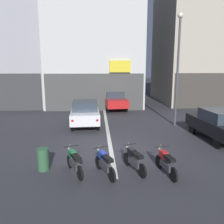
# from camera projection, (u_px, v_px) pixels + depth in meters

# --- Properties ---
(ground_plane) EXTENTS (120.00, 120.00, 0.00)m
(ground_plane) POSITION_uv_depth(u_px,v_px,m) (111.00, 149.00, 11.27)
(ground_plane) COLOR #333338
(lane_centre_line) EXTENTS (0.20, 18.00, 0.01)m
(lane_centre_line) POSITION_uv_depth(u_px,v_px,m) (106.00, 120.00, 17.14)
(lane_centre_line) COLOR silver
(lane_centre_line) RESTS_ON ground
(building_mid_block) EXTENTS (8.79, 9.93, 14.02)m
(building_mid_block) POSITION_uv_depth(u_px,v_px,m) (94.00, 34.00, 24.07)
(building_mid_block) COLOR silver
(building_mid_block) RESTS_ON ground
(building_far_right) EXTENTS (9.46, 8.73, 11.36)m
(building_far_right) POSITION_uv_depth(u_px,v_px,m) (205.00, 48.00, 25.06)
(building_far_right) COLOR #B2A893
(building_far_right) RESTS_ON ground
(car_white_crossing_near) EXTENTS (1.93, 4.17, 1.64)m
(car_white_crossing_near) POSITION_uv_depth(u_px,v_px,m) (85.00, 112.00, 15.50)
(car_white_crossing_near) COLOR black
(car_white_crossing_near) RESTS_ON ground
(car_black_parked_kerbside) EXTENTS (2.06, 4.22, 1.64)m
(car_black_parked_kerbside) POSITION_uv_depth(u_px,v_px,m) (219.00, 124.00, 12.49)
(car_black_parked_kerbside) COLOR black
(car_black_parked_kerbside) RESTS_ON ground
(car_red_down_street) EXTENTS (2.16, 4.26, 1.64)m
(car_red_down_street) POSITION_uv_depth(u_px,v_px,m) (114.00, 100.00, 21.06)
(car_red_down_street) COLOR black
(car_red_down_street) RESTS_ON ground
(street_lamp) EXTENTS (0.36, 0.36, 7.07)m
(street_lamp) POSITION_uv_depth(u_px,v_px,m) (178.00, 59.00, 14.92)
(street_lamp) COLOR #47474C
(street_lamp) RESTS_ON ground
(motorcycle_green_row_leftmost) EXTENTS (0.77, 1.56, 0.98)m
(motorcycle_green_row_leftmost) POSITION_uv_depth(u_px,v_px,m) (74.00, 162.00, 8.67)
(motorcycle_green_row_leftmost) COLOR black
(motorcycle_green_row_leftmost) RESTS_ON ground
(motorcycle_blue_row_left_mid) EXTENTS (0.74, 1.57, 0.98)m
(motorcycle_blue_row_left_mid) POSITION_uv_depth(u_px,v_px,m) (105.00, 163.00, 8.55)
(motorcycle_blue_row_left_mid) COLOR black
(motorcycle_blue_row_left_mid) RESTS_ON ground
(motorcycle_black_row_centre) EXTENTS (0.71, 1.59, 0.98)m
(motorcycle_black_row_centre) POSITION_uv_depth(u_px,v_px,m) (134.00, 160.00, 8.86)
(motorcycle_black_row_centre) COLOR black
(motorcycle_black_row_centre) RESTS_ON ground
(motorcycle_red_row_right_mid) EXTENTS (0.55, 1.66, 0.98)m
(motorcycle_red_row_right_mid) POSITION_uv_depth(u_px,v_px,m) (166.00, 163.00, 8.60)
(motorcycle_red_row_right_mid) COLOR black
(motorcycle_red_row_right_mid) RESTS_ON ground
(trash_bin) EXTENTS (0.44, 0.44, 0.85)m
(trash_bin) POSITION_uv_depth(u_px,v_px,m) (43.00, 159.00, 8.97)
(trash_bin) COLOR #2D5938
(trash_bin) RESTS_ON ground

